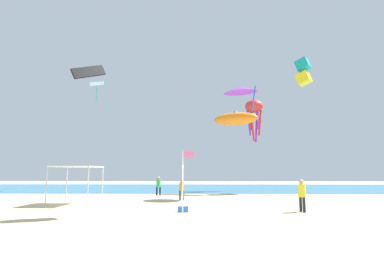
{
  "coord_description": "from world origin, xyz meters",
  "views": [
    {
      "loc": [
        1.3,
        -15.47,
        2.17
      ],
      "look_at": [
        0.86,
        11.59,
        6.02
      ],
      "focal_mm": 28.8,
      "sensor_mm": 36.0,
      "label": 1
    }
  ],
  "objects_px": {
    "kite_diamond_white": "(97,84)",
    "person_leftmost": "(182,188)",
    "canopy_tent": "(77,168)",
    "kite_parafoil_black": "(89,72)",
    "person_central": "(159,184)",
    "kite_box_teal": "(303,72)",
    "kite_octopus_red": "(254,108)",
    "person_near_tent": "(302,193)",
    "banner_flag": "(184,176)",
    "kite_inflatable_orange": "(236,119)",
    "kite_delta_purple": "(240,90)",
    "cooler_box": "(183,209)"
  },
  "relations": [
    {
      "from": "person_central",
      "to": "kite_diamond_white",
      "type": "height_order",
      "value": "kite_diamond_white"
    },
    {
      "from": "banner_flag",
      "to": "kite_delta_purple",
      "type": "xyz_separation_m",
      "value": [
        4.44,
        10.34,
        7.27
      ]
    },
    {
      "from": "person_central",
      "to": "cooler_box",
      "type": "bearing_deg",
      "value": 109.88
    },
    {
      "from": "cooler_box",
      "to": "kite_parafoil_black",
      "type": "distance_m",
      "value": 32.64
    },
    {
      "from": "kite_box_teal",
      "to": "kite_octopus_red",
      "type": "xyz_separation_m",
      "value": [
        -5.18,
        2.38,
        -3.69
      ]
    },
    {
      "from": "banner_flag",
      "to": "cooler_box",
      "type": "bearing_deg",
      "value": 94.63
    },
    {
      "from": "person_near_tent",
      "to": "kite_octopus_red",
      "type": "height_order",
      "value": "kite_octopus_red"
    },
    {
      "from": "banner_flag",
      "to": "kite_box_teal",
      "type": "xyz_separation_m",
      "value": [
        12.6,
        17.71,
        11.29
      ]
    },
    {
      "from": "person_near_tent",
      "to": "kite_parafoil_black",
      "type": "relative_size",
      "value": 0.44
    },
    {
      "from": "cooler_box",
      "to": "kite_diamond_white",
      "type": "relative_size",
      "value": 0.24
    },
    {
      "from": "person_near_tent",
      "to": "kite_delta_purple",
      "type": "distance_m",
      "value": 12.24
    },
    {
      "from": "person_leftmost",
      "to": "banner_flag",
      "type": "xyz_separation_m",
      "value": [
        0.53,
        -8.39,
        1.04
      ]
    },
    {
      "from": "person_central",
      "to": "kite_parafoil_black",
      "type": "distance_m",
      "value": 22.99
    },
    {
      "from": "canopy_tent",
      "to": "kite_parafoil_black",
      "type": "relative_size",
      "value": 0.77
    },
    {
      "from": "kite_box_teal",
      "to": "person_leftmost",
      "type": "bearing_deg",
      "value": 162.26
    },
    {
      "from": "kite_box_teal",
      "to": "kite_diamond_white",
      "type": "relative_size",
      "value": 1.29
    },
    {
      "from": "kite_octopus_red",
      "to": "kite_delta_purple",
      "type": "distance_m",
      "value": 10.19
    },
    {
      "from": "canopy_tent",
      "to": "kite_parafoil_black",
      "type": "bearing_deg",
      "value": 109.06
    },
    {
      "from": "person_leftmost",
      "to": "kite_delta_purple",
      "type": "height_order",
      "value": "kite_delta_purple"
    },
    {
      "from": "person_near_tent",
      "to": "cooler_box",
      "type": "xyz_separation_m",
      "value": [
        -6.48,
        -0.04,
        -0.85
      ]
    },
    {
      "from": "kite_diamond_white",
      "to": "person_near_tent",
      "type": "bearing_deg",
      "value": -156.35
    },
    {
      "from": "kite_octopus_red",
      "to": "kite_inflatable_orange",
      "type": "relative_size",
      "value": 1.01
    },
    {
      "from": "canopy_tent",
      "to": "person_leftmost",
      "type": "distance_m",
      "value": 7.79
    },
    {
      "from": "canopy_tent",
      "to": "kite_diamond_white",
      "type": "height_order",
      "value": "kite_diamond_white"
    },
    {
      "from": "person_near_tent",
      "to": "person_central",
      "type": "distance_m",
      "value": 14.94
    },
    {
      "from": "canopy_tent",
      "to": "kite_inflatable_orange",
      "type": "xyz_separation_m",
      "value": [
        12.14,
        10.62,
        5.21
      ]
    },
    {
      "from": "person_leftmost",
      "to": "kite_box_teal",
      "type": "height_order",
      "value": "kite_box_teal"
    },
    {
      "from": "kite_box_teal",
      "to": "kite_inflatable_orange",
      "type": "height_order",
      "value": "kite_box_teal"
    },
    {
      "from": "person_leftmost",
      "to": "kite_box_teal",
      "type": "distance_m",
      "value": 20.28
    },
    {
      "from": "person_central",
      "to": "kite_delta_purple",
      "type": "xyz_separation_m",
      "value": [
        7.37,
        -2.83,
        8.24
      ]
    },
    {
      "from": "person_near_tent",
      "to": "kite_inflatable_orange",
      "type": "height_order",
      "value": "kite_inflatable_orange"
    },
    {
      "from": "person_central",
      "to": "kite_inflatable_orange",
      "type": "relative_size",
      "value": 0.35
    },
    {
      "from": "kite_delta_purple",
      "to": "kite_inflatable_orange",
      "type": "bearing_deg",
      "value": -53.79
    },
    {
      "from": "cooler_box",
      "to": "kite_delta_purple",
      "type": "xyz_separation_m",
      "value": [
        4.56,
        8.91,
        9.07
      ]
    },
    {
      "from": "person_leftmost",
      "to": "kite_diamond_white",
      "type": "bearing_deg",
      "value": 103.68
    },
    {
      "from": "cooler_box",
      "to": "banner_flag",
      "type": "bearing_deg",
      "value": -85.37
    },
    {
      "from": "cooler_box",
      "to": "kite_delta_purple",
      "type": "relative_size",
      "value": 0.14
    },
    {
      "from": "person_near_tent",
      "to": "person_leftmost",
      "type": "bearing_deg",
      "value": -150.96
    },
    {
      "from": "person_near_tent",
      "to": "kite_parafoil_black",
      "type": "xyz_separation_m",
      "value": [
        -21.01,
        24.45,
        15.1
      ]
    },
    {
      "from": "kite_parafoil_black",
      "to": "person_near_tent",
      "type": "bearing_deg",
      "value": 84.02
    },
    {
      "from": "cooler_box",
      "to": "kite_octopus_red",
      "type": "bearing_deg",
      "value": 68.01
    },
    {
      "from": "kite_box_teal",
      "to": "kite_parafoil_black",
      "type": "xyz_separation_m",
      "value": [
        -27.25,
        8.22,
        2.86
      ]
    },
    {
      "from": "kite_diamond_white",
      "to": "person_leftmost",
      "type": "bearing_deg",
      "value": -157.62
    },
    {
      "from": "kite_diamond_white",
      "to": "kite_parafoil_black",
      "type": "relative_size",
      "value": 0.6
    },
    {
      "from": "kite_delta_purple",
      "to": "kite_parafoil_black",
      "type": "bearing_deg",
      "value": -0.69
    },
    {
      "from": "kite_parafoil_black",
      "to": "kite_inflatable_orange",
      "type": "distance_m",
      "value": 23.42
    },
    {
      "from": "kite_box_teal",
      "to": "banner_flag",
      "type": "bearing_deg",
      "value": -178.53
    },
    {
      "from": "banner_flag",
      "to": "kite_parafoil_black",
      "type": "bearing_deg",
      "value": 119.47
    },
    {
      "from": "kite_delta_purple",
      "to": "kite_inflatable_orange",
      "type": "height_order",
      "value": "kite_delta_purple"
    },
    {
      "from": "canopy_tent",
      "to": "kite_delta_purple",
      "type": "bearing_deg",
      "value": 23.47
    }
  ]
}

